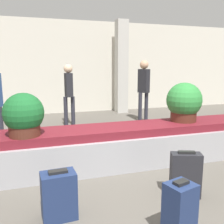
{
  "coord_description": "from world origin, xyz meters",
  "views": [
    {
      "loc": [
        -1.2,
        -2.49,
        1.64
      ],
      "look_at": [
        0.0,
        1.33,
        0.9
      ],
      "focal_mm": 40.0,
      "sensor_mm": 36.0,
      "label": 1
    }
  ],
  "objects": [
    {
      "name": "traveler_0",
      "position": [
        1.91,
        4.29,
        1.1
      ],
      "size": [
        0.31,
        0.37,
        1.81
      ],
      "rotation": [
        0.0,
        0.0,
        2.05
      ],
      "color": "#282833",
      "rests_on": "ground_plane"
    },
    {
      "name": "suitcase_2",
      "position": [
        -1.0,
        0.05,
        0.27
      ],
      "size": [
        0.38,
        0.27,
        0.55
      ],
      "rotation": [
        0.0,
        0.0,
        0.07
      ],
      "color": "navy",
      "rests_on": "ground_plane"
    },
    {
      "name": "suitcase_1",
      "position": [
        0.05,
        -0.65,
        0.29
      ],
      "size": [
        0.31,
        0.29,
        0.61
      ],
      "rotation": [
        0.0,
        0.0,
        0.27
      ],
      "color": "navy",
      "rests_on": "ground_plane"
    },
    {
      "name": "back_wall",
      "position": [
        0.0,
        6.42,
        1.6
      ],
      "size": [
        18.0,
        0.06,
        3.2
      ],
      "color": "beige",
      "rests_on": "ground_plane"
    },
    {
      "name": "potted_plant_1",
      "position": [
        -1.36,
        1.2,
        0.95
      ],
      "size": [
        0.57,
        0.57,
        0.62
      ],
      "color": "#4C2319",
      "rests_on": "carousel"
    },
    {
      "name": "potted_plant_0",
      "position": [
        1.38,
        1.37,
        1.0
      ],
      "size": [
        0.63,
        0.63,
        0.7
      ],
      "color": "#4C2319",
      "rests_on": "carousel"
    },
    {
      "name": "ground_plane",
      "position": [
        0.0,
        0.0,
        0.0
      ],
      "size": [
        18.0,
        18.0,
        0.0
      ],
      "primitive_type": "plane",
      "color": "#59544C"
    },
    {
      "name": "suitcase_0",
      "position": [
        0.57,
        0.05,
        0.29
      ],
      "size": [
        0.41,
        0.29,
        0.6
      ],
      "rotation": [
        0.0,
        0.0,
        -0.35
      ],
      "color": "#232328",
      "rests_on": "ground_plane"
    },
    {
      "name": "pillar",
      "position": [
        1.78,
        5.91,
        1.6
      ],
      "size": [
        0.39,
        0.39,
        3.2
      ],
      "color": "beige",
      "rests_on": "ground_plane"
    },
    {
      "name": "carousel",
      "position": [
        0.0,
        1.33,
        0.32
      ],
      "size": [
        8.36,
        0.86,
        0.65
      ],
      "color": "#9E9EA3",
      "rests_on": "ground_plane"
    },
    {
      "name": "traveler_1",
      "position": [
        -0.29,
        4.38,
        1.01
      ],
      "size": [
        0.31,
        0.33,
        1.69
      ],
      "rotation": [
        0.0,
        0.0,
        -1.51
      ],
      "color": "#282833",
      "rests_on": "ground_plane"
    }
  ]
}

